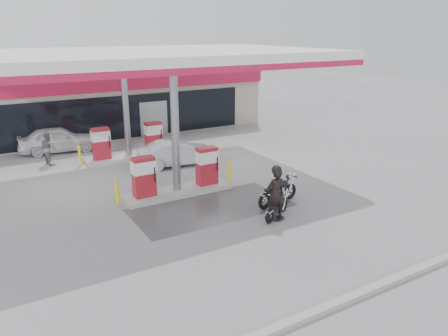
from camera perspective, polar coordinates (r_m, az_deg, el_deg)
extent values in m
plane|color=gray|center=(16.46, -3.18, -5.51)|extent=(90.00, 90.00, 0.00)
cube|color=#4C4C4F|center=(16.67, -1.65, -5.17)|extent=(6.00, 3.00, 0.00)
cylinder|color=#38383A|center=(15.90, 6.65, -6.47)|extent=(0.70, 0.70, 0.01)
cube|color=gray|center=(11.43, 14.07, -17.02)|extent=(28.00, 0.25, 0.15)
cube|color=#BDB19E|center=(30.59, -17.43, 8.49)|extent=(22.00, 8.00, 4.00)
cube|color=black|center=(26.84, -15.23, 6.18)|extent=(18.00, 0.10, 2.60)
cube|color=#B5163B|center=(26.45, -15.55, 10.61)|extent=(22.00, 0.25, 1.00)
cube|color=navy|center=(29.03, -1.86, 11.82)|extent=(3.50, 0.12, 0.80)
cube|color=gray|center=(27.78, -9.18, 6.32)|extent=(1.80, 0.14, 2.20)
cube|color=silver|center=(19.74, -10.40, 14.01)|extent=(16.00, 10.00, 0.60)
cube|color=#B5163B|center=(15.23, -3.61, 12.55)|extent=(16.00, 0.12, 0.24)
cube|color=#B5163B|center=(24.44, -14.60, 13.98)|extent=(16.00, 0.12, 0.24)
cylinder|color=gray|center=(17.37, -6.39, 4.66)|extent=(0.32, 0.32, 5.00)
cylinder|color=gray|center=(22.88, -12.70, 7.49)|extent=(0.32, 0.32, 5.00)
cube|color=#9E9E99|center=(18.10, -6.13, -3.07)|extent=(4.50, 1.30, 0.18)
cube|color=maroon|center=(17.31, -10.43, -1.13)|extent=(0.85, 0.48, 1.60)
cube|color=maroon|center=(18.39, -2.26, 0.29)|extent=(0.85, 0.48, 1.60)
cube|color=silver|center=(17.19, -10.50, 0.14)|extent=(0.88, 0.52, 0.50)
cube|color=silver|center=(18.28, -2.27, 1.49)|extent=(0.88, 0.52, 0.50)
cylinder|color=yellow|center=(17.14, -13.79, -3.11)|extent=(0.14, 0.14, 0.90)
cylinder|color=yellow|center=(19.05, 0.67, -0.46)|extent=(0.14, 0.14, 0.90)
cube|color=#9E9E99|center=(23.43, -12.29, 1.47)|extent=(4.50, 1.30, 0.18)
cube|color=maroon|center=(22.83, -15.76, 3.09)|extent=(0.85, 0.48, 1.60)
cube|color=maroon|center=(23.66, -9.22, 4.04)|extent=(0.85, 0.48, 1.60)
cube|color=silver|center=(22.73, -15.84, 4.07)|extent=(0.88, 0.52, 0.50)
cube|color=silver|center=(23.57, -9.26, 4.98)|extent=(0.88, 0.52, 0.50)
cylinder|color=yellow|center=(22.70, -18.33, 1.62)|extent=(0.14, 0.14, 0.90)
cylinder|color=yellow|center=(24.17, -6.74, 3.36)|extent=(0.14, 0.14, 0.90)
torus|color=black|center=(16.36, 7.78, -4.81)|extent=(0.52, 0.36, 0.53)
torus|color=black|center=(15.33, 5.98, -6.32)|extent=(0.52, 0.36, 0.53)
cube|color=gray|center=(15.84, 6.97, -5.26)|extent=(0.41, 0.35, 0.26)
cube|color=black|center=(15.70, 6.79, -5.13)|extent=(0.74, 0.46, 0.07)
ellipsoid|color=black|center=(15.85, 7.20, -4.16)|extent=(0.57, 0.48, 0.25)
cube|color=black|center=(15.49, 6.54, -4.87)|extent=(0.53, 0.42, 0.09)
cylinder|color=silver|center=(15.98, 7.62, -2.98)|extent=(0.35, 0.60, 0.03)
sphere|color=silver|center=(16.11, 7.76, -3.21)|extent=(0.16, 0.16, 0.16)
cylinder|color=silver|center=(15.55, 5.88, -6.03)|extent=(0.73, 0.44, 0.07)
imported|color=black|center=(15.45, 6.76, -3.42)|extent=(0.72, 0.50, 1.89)
torus|color=black|center=(17.55, 8.63, -3.04)|extent=(0.67, 0.29, 0.65)
torus|color=black|center=(16.47, 5.34, -4.32)|extent=(0.67, 0.29, 0.65)
cube|color=gray|center=(17.00, 7.14, -3.35)|extent=(0.48, 0.35, 0.33)
cube|color=black|center=(16.85, 6.80, -3.14)|extent=(0.98, 0.31, 0.09)
ellipsoid|color=black|center=(17.00, 7.54, -2.12)|extent=(0.67, 0.47, 0.30)
cube|color=black|center=(16.63, 6.33, -2.77)|extent=(0.64, 0.38, 0.11)
cylinder|color=silver|center=(17.13, 8.29, -0.84)|extent=(0.21, 0.82, 0.04)
sphere|color=silver|center=(17.27, 8.54, -1.15)|extent=(0.20, 0.20, 0.20)
cylinder|color=silver|center=(16.75, 5.52, -4.02)|extent=(0.97, 0.29, 0.09)
imported|color=silver|center=(25.64, -20.84, 3.53)|extent=(4.31, 2.11, 1.42)
imported|color=slate|center=(23.37, -21.93, 2.43)|extent=(0.81, 0.94, 1.67)
imported|color=#B5B6BD|center=(21.71, -6.10, 1.99)|extent=(3.98, 1.80, 1.27)
imported|color=black|center=(30.45, -7.30, 6.48)|extent=(4.55, 2.24, 1.24)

